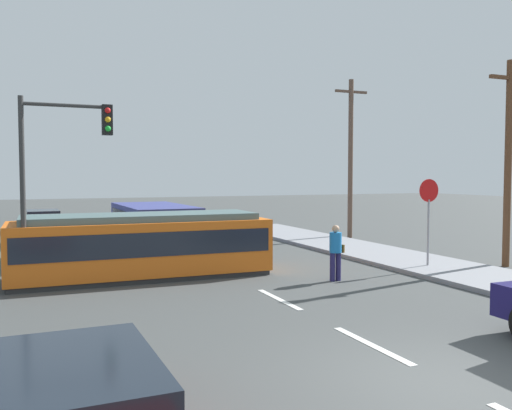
# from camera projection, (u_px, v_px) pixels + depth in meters

# --- Properties ---
(ground_plane) EXTENTS (120.00, 120.00, 0.00)m
(ground_plane) POSITION_uv_depth(u_px,v_px,m) (226.00, 273.00, 17.35)
(ground_plane) COLOR #444746
(sidewalk_curb_right) EXTENTS (3.20, 36.00, 0.14)m
(sidewalk_curb_right) POSITION_uv_depth(u_px,v_px,m) (482.00, 277.00, 16.31)
(sidewalk_curb_right) COLOR gray
(sidewalk_curb_right) RESTS_ON ground
(lane_stripe_1) EXTENTS (0.16, 2.40, 0.01)m
(lane_stripe_1) POSITION_uv_depth(u_px,v_px,m) (371.00, 345.00, 9.99)
(lane_stripe_1) COLOR silver
(lane_stripe_1) RESTS_ON ground
(lane_stripe_2) EXTENTS (0.16, 2.40, 0.01)m
(lane_stripe_2) POSITION_uv_depth(u_px,v_px,m) (279.00, 299.00, 13.67)
(lane_stripe_2) COLOR silver
(lane_stripe_2) RESTS_ON ground
(lane_stripe_3) EXTENTS (0.16, 2.40, 0.01)m
(lane_stripe_3) POSITION_uv_depth(u_px,v_px,m) (175.00, 248.00, 23.24)
(lane_stripe_3) COLOR silver
(lane_stripe_3) RESTS_ON ground
(lane_stripe_4) EXTENTS (0.16, 2.40, 0.01)m
(lane_stripe_4) POSITION_uv_depth(u_px,v_px,m) (147.00, 234.00, 28.76)
(lane_stripe_4) COLOR silver
(lane_stripe_4) RESTS_ON ground
(streetcar_tram) EXTENTS (7.78, 2.65, 1.96)m
(streetcar_tram) POSITION_uv_depth(u_px,v_px,m) (142.00, 244.00, 16.66)
(streetcar_tram) COLOR orange
(streetcar_tram) RESTS_ON ground
(city_bus) EXTENTS (2.65, 5.78, 1.93)m
(city_bus) POSITION_uv_depth(u_px,v_px,m) (154.00, 225.00, 22.09)
(city_bus) COLOR #393F80
(city_bus) RESTS_ON ground
(pedestrian_crossing) EXTENTS (0.50, 0.36, 1.67)m
(pedestrian_crossing) POSITION_uv_depth(u_px,v_px,m) (336.00, 249.00, 16.02)
(pedestrian_crossing) COLOR #241F52
(pedestrian_crossing) RESTS_ON ground
(parked_sedan_near) EXTENTS (2.14, 4.52, 1.19)m
(parked_sedan_near) POSITION_uv_depth(u_px,v_px,m) (72.00, 409.00, 5.82)
(parked_sedan_near) COLOR #A6110D
(parked_sedan_near) RESTS_ON ground
(parked_sedan_mid) EXTENTS (2.12, 4.08, 1.19)m
(parked_sedan_mid) POSITION_uv_depth(u_px,v_px,m) (54.00, 245.00, 19.39)
(parked_sedan_mid) COLOR navy
(parked_sedan_mid) RESTS_ON ground
(parked_sedan_far) EXTENTS (2.11, 4.24, 1.19)m
(parked_sedan_far) POSITION_uv_depth(u_px,v_px,m) (48.00, 230.00, 25.00)
(parked_sedan_far) COLOR silver
(parked_sedan_far) RESTS_ON ground
(parked_sedan_furthest) EXTENTS (2.11, 4.47, 1.19)m
(parked_sedan_furthest) POSITION_uv_depth(u_px,v_px,m) (43.00, 220.00, 30.39)
(parked_sedan_furthest) COLOR maroon
(parked_sedan_furthest) RESTS_ON ground
(stop_sign) EXTENTS (0.76, 0.07, 2.88)m
(stop_sign) POSITION_uv_depth(u_px,v_px,m) (429.00, 204.00, 17.93)
(stop_sign) COLOR gray
(stop_sign) RESTS_ON sidewalk_curb_right
(traffic_light_mast) EXTENTS (2.42, 0.33, 5.24)m
(traffic_light_mast) POSITION_uv_depth(u_px,v_px,m) (59.00, 157.00, 14.59)
(traffic_light_mast) COLOR #333333
(traffic_light_mast) RESTS_ON ground
(utility_pole_near) EXTENTS (1.80, 0.24, 7.03)m
(utility_pole_near) POSITION_uv_depth(u_px,v_px,m) (508.00, 159.00, 18.39)
(utility_pole_near) COLOR brown
(utility_pole_near) RESTS_ON ground
(utility_pole_mid) EXTENTS (1.80, 0.24, 7.88)m
(utility_pole_mid) POSITION_uv_depth(u_px,v_px,m) (351.00, 156.00, 26.89)
(utility_pole_mid) COLOR brown
(utility_pole_mid) RESTS_ON ground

